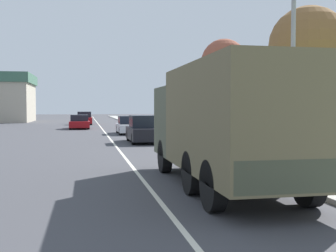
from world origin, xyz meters
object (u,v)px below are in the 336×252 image
Objects in this scene: car_third_ahead at (80,122)px; car_second_ahead at (129,126)px; car_fourth_ahead at (84,119)px; lamp_post at (288,22)px; car_nearest_ahead at (144,130)px; military_truck at (225,121)px.

car_second_ahead is at bearing -65.65° from car_third_ahead.
car_fourth_ahead is (-3.51, 18.80, 0.06)m from car_second_ahead.
lamp_post is at bearing -81.08° from car_fourth_ahead.
car_fourth_ahead is at bearing 87.46° from car_third_ahead.
car_nearest_ahead is at bearing -82.54° from car_fourth_ahead.
car_second_ahead is (-0.13, 22.84, -1.10)m from military_truck.
car_fourth_ahead is at bearing 100.57° from car_second_ahead.
car_nearest_ahead is at bearing -76.82° from car_third_ahead.
lamp_post reaches higher than car_third_ahead.
car_second_ahead is at bearing -79.43° from car_fourth_ahead.
military_truck is 4.34m from lamp_post.
lamp_post reaches higher than car_nearest_ahead.
military_truck reaches higher than car_fourth_ahead.
military_truck is 1.77× the size of car_fourth_ahead.
car_third_ahead is (-3.96, 8.74, -0.02)m from car_second_ahead.
car_second_ahead is (-0.04, 8.33, -0.08)m from car_nearest_ahead.
military_truck reaches higher than car_second_ahead.
car_fourth_ahead is at bearing 98.92° from lamp_post.
military_truck is at bearing -89.67° from car_second_ahead.
car_second_ahead is at bearing 97.44° from lamp_post.
car_nearest_ahead is at bearing 90.35° from military_truck.
lamp_post is at bearing -78.01° from car_nearest_ahead.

